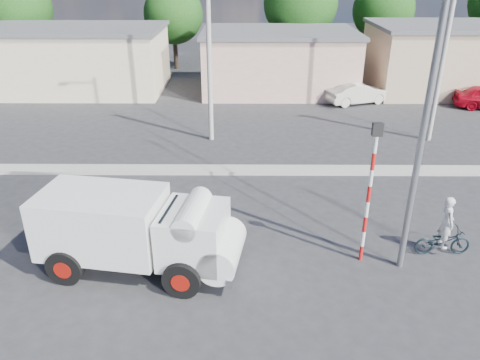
{
  "coord_description": "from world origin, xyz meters",
  "views": [
    {
      "loc": [
        -0.38,
        -10.37,
        8.28
      ],
      "look_at": [
        -0.49,
        4.4,
        1.3
      ],
      "focal_mm": 35.0,
      "sensor_mm": 36.0,
      "label": 1
    }
  ],
  "objects_px": {
    "cyclist": "(445,231)",
    "car_cream": "(357,93)",
    "streetlight": "(421,104)",
    "traffic_pole": "(370,183)",
    "truck": "(140,230)",
    "bicycle": "(442,241)"
  },
  "relations": [
    {
      "from": "traffic_pole",
      "to": "streetlight",
      "type": "bearing_deg",
      "value": -17.73
    },
    {
      "from": "bicycle",
      "to": "traffic_pole",
      "type": "bearing_deg",
      "value": 95.56
    },
    {
      "from": "cyclist",
      "to": "car_cream",
      "type": "xyz_separation_m",
      "value": [
        1.05,
        16.77,
        -0.17
      ]
    },
    {
      "from": "car_cream",
      "to": "traffic_pole",
      "type": "xyz_separation_m",
      "value": [
        -3.61,
        -17.11,
        1.93
      ]
    },
    {
      "from": "car_cream",
      "to": "streetlight",
      "type": "relative_size",
      "value": 0.45
    },
    {
      "from": "truck",
      "to": "streetlight",
      "type": "bearing_deg",
      "value": 10.57
    },
    {
      "from": "truck",
      "to": "streetlight",
      "type": "height_order",
      "value": "streetlight"
    },
    {
      "from": "truck",
      "to": "car_cream",
      "type": "xyz_separation_m",
      "value": [
        10.13,
        17.6,
        -0.65
      ]
    },
    {
      "from": "bicycle",
      "to": "cyclist",
      "type": "height_order",
      "value": "cyclist"
    },
    {
      "from": "truck",
      "to": "traffic_pole",
      "type": "xyz_separation_m",
      "value": [
        6.52,
        0.49,
        1.28
      ]
    },
    {
      "from": "truck",
      "to": "streetlight",
      "type": "distance_m",
      "value": 8.3
    },
    {
      "from": "truck",
      "to": "streetlight",
      "type": "relative_size",
      "value": 0.67
    },
    {
      "from": "cyclist",
      "to": "car_cream",
      "type": "bearing_deg",
      "value": -5.61
    },
    {
      "from": "cyclist",
      "to": "bicycle",
      "type": "bearing_deg",
      "value": -0.0
    },
    {
      "from": "truck",
      "to": "traffic_pole",
      "type": "bearing_deg",
      "value": 13.41
    },
    {
      "from": "cyclist",
      "to": "streetlight",
      "type": "height_order",
      "value": "streetlight"
    },
    {
      "from": "bicycle",
      "to": "traffic_pole",
      "type": "xyz_separation_m",
      "value": [
        -2.55,
        -0.34,
        2.15
      ]
    },
    {
      "from": "truck",
      "to": "bicycle",
      "type": "height_order",
      "value": "truck"
    },
    {
      "from": "truck",
      "to": "traffic_pole",
      "type": "distance_m",
      "value": 6.66
    },
    {
      "from": "truck",
      "to": "cyclist",
      "type": "distance_m",
      "value": 9.12
    },
    {
      "from": "cyclist",
      "to": "traffic_pole",
      "type": "distance_m",
      "value": 3.12
    },
    {
      "from": "traffic_pole",
      "to": "bicycle",
      "type": "bearing_deg",
      "value": 7.57
    }
  ]
}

